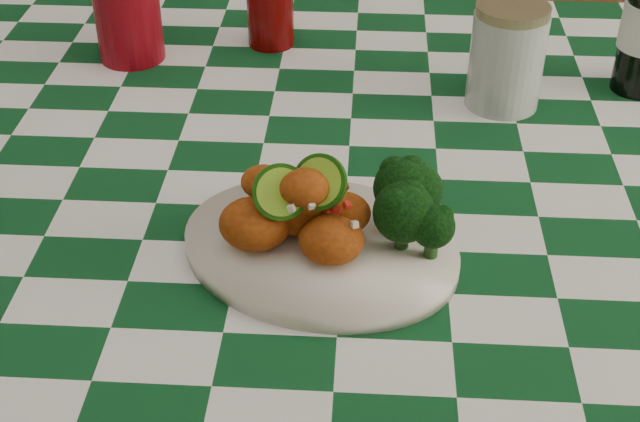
# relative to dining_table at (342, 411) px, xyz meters

# --- Properties ---
(dining_table) EXTENTS (1.66, 1.06, 0.79)m
(dining_table) POSITION_rel_dining_table_xyz_m (0.00, 0.00, 0.00)
(dining_table) COLOR #0C3F1C
(dining_table) RESTS_ON ground
(plate) EXTENTS (0.34, 0.30, 0.02)m
(plate) POSITION_rel_dining_table_xyz_m (-0.02, -0.14, 0.40)
(plate) COLOR silver
(plate) RESTS_ON dining_table
(fried_chicken_pile) EXTENTS (0.13, 0.10, 0.08)m
(fried_chicken_pile) POSITION_rel_dining_table_xyz_m (-0.04, -0.14, 0.45)
(fried_chicken_pile) COLOR #AF4611
(fried_chicken_pile) RESTS_ON plate
(broccoli_side) EXTENTS (0.09, 0.09, 0.07)m
(broccoli_side) POSITION_rel_dining_table_xyz_m (0.06, -0.13, 0.44)
(broccoli_side) COLOR black
(broccoli_side) RESTS_ON plate
(red_tumbler) EXTENTS (0.09, 0.09, 0.16)m
(red_tumbler) POSITION_rel_dining_table_xyz_m (-0.31, 0.28, 0.47)
(red_tumbler) COLOR maroon
(red_tumbler) RESTS_ON dining_table
(mason_jar) EXTENTS (0.11, 0.11, 0.13)m
(mason_jar) POSITION_rel_dining_table_xyz_m (0.19, 0.18, 0.46)
(mason_jar) COLOR #B2BCBA
(mason_jar) RESTS_ON dining_table
(wooden_chair_left) EXTENTS (0.60, 0.61, 0.99)m
(wooden_chair_left) POSITION_rel_dining_table_xyz_m (-0.37, 0.74, 0.10)
(wooden_chair_left) COLOR #472814
(wooden_chair_left) RESTS_ON ground
(wooden_chair_right) EXTENTS (0.57, 0.59, 0.98)m
(wooden_chair_right) POSITION_rel_dining_table_xyz_m (0.40, 0.76, 0.10)
(wooden_chair_right) COLOR #472814
(wooden_chair_right) RESTS_ON ground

